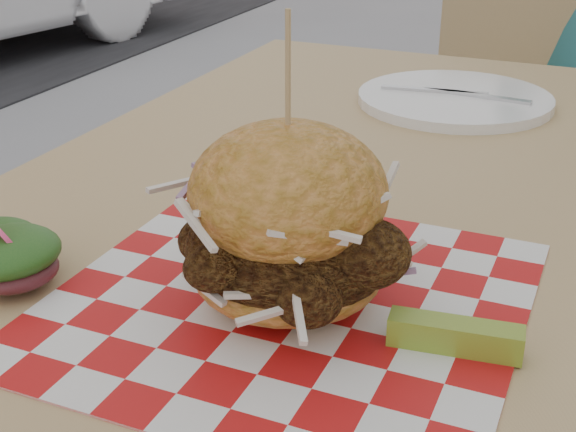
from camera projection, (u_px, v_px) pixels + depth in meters
name	position (u px, v px, depth m)	size (l,w,h in m)	color
patio_table	(384.00, 250.00, 0.89)	(0.80, 1.20, 0.75)	tan
patio_chair	(522.00, 103.00, 1.81)	(0.46, 0.47, 0.95)	tan
paper_liner	(288.00, 300.00, 0.64)	(0.36, 0.36, 0.00)	red
sandwich	(288.00, 228.00, 0.61)	(0.20, 0.20, 0.23)	#CB8339
pickle_spear	(455.00, 336.00, 0.57)	(0.10, 0.02, 0.02)	#80A42F
place_setting	(455.00, 99.00, 1.12)	(0.27, 0.27, 0.02)	white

